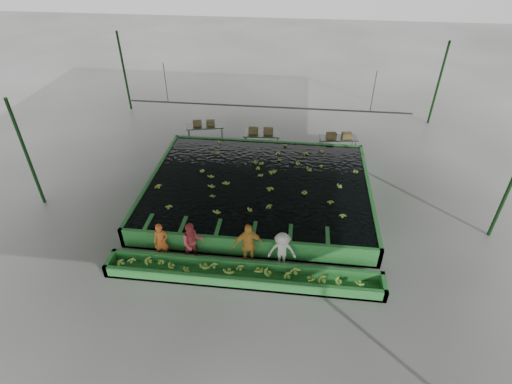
# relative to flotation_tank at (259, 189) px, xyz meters

# --- Properties ---
(ground) EXTENTS (80.00, 80.00, 0.00)m
(ground) POSITION_rel_flotation_tank_xyz_m (0.00, -1.50, -0.45)
(ground) COLOR slate
(ground) RESTS_ON ground
(shed_roof) EXTENTS (20.00, 22.00, 0.04)m
(shed_roof) POSITION_rel_flotation_tank_xyz_m (0.00, -1.50, 4.55)
(shed_roof) COLOR gray
(shed_roof) RESTS_ON shed_posts
(shed_posts) EXTENTS (20.00, 22.00, 5.00)m
(shed_posts) POSITION_rel_flotation_tank_xyz_m (0.00, -1.50, 2.05)
(shed_posts) COLOR #133712
(shed_posts) RESTS_ON ground
(flotation_tank) EXTENTS (10.00, 8.00, 0.90)m
(flotation_tank) POSITION_rel_flotation_tank_xyz_m (0.00, 0.00, 0.00)
(flotation_tank) COLOR #2E8537
(flotation_tank) RESTS_ON ground
(tank_water) EXTENTS (9.70, 7.70, 0.00)m
(tank_water) POSITION_rel_flotation_tank_xyz_m (0.00, -0.00, 0.40)
(tank_water) COLOR black
(tank_water) RESTS_ON flotation_tank
(sorting_trough) EXTENTS (10.00, 1.00, 0.50)m
(sorting_trough) POSITION_rel_flotation_tank_xyz_m (0.00, -5.10, -0.20)
(sorting_trough) COLOR #2E8537
(sorting_trough) RESTS_ON ground
(cableway_rail) EXTENTS (0.08, 0.08, 14.00)m
(cableway_rail) POSITION_rel_flotation_tank_xyz_m (0.00, 3.50, 2.55)
(cableway_rail) COLOR #59605B
(cableway_rail) RESTS_ON shed_roof
(rail_hanger_left) EXTENTS (0.04, 0.04, 2.00)m
(rail_hanger_left) POSITION_rel_flotation_tank_xyz_m (-5.00, 3.50, 3.55)
(rail_hanger_left) COLOR #59605B
(rail_hanger_left) RESTS_ON shed_roof
(rail_hanger_right) EXTENTS (0.04, 0.04, 2.00)m
(rail_hanger_right) POSITION_rel_flotation_tank_xyz_m (5.00, 3.50, 3.55)
(rail_hanger_right) COLOR #59605B
(rail_hanger_right) RESTS_ON shed_roof
(worker_a) EXTENTS (0.62, 0.47, 1.55)m
(worker_a) POSITION_rel_flotation_tank_xyz_m (-3.19, -4.30, 0.32)
(worker_a) COLOR orange
(worker_a) RESTS_ON ground
(worker_b) EXTENTS (1.02, 0.92, 1.70)m
(worker_b) POSITION_rel_flotation_tank_xyz_m (-1.98, -4.30, 0.40)
(worker_b) COLOR #CB4449
(worker_b) RESTS_ON ground
(worker_c) EXTENTS (1.20, 0.78, 1.89)m
(worker_c) POSITION_rel_flotation_tank_xyz_m (0.09, -4.30, 0.50)
(worker_c) COLOR gold
(worker_c) RESTS_ON ground
(worker_d) EXTENTS (1.06, 0.65, 1.59)m
(worker_d) POSITION_rel_flotation_tank_xyz_m (1.34, -4.30, 0.35)
(worker_d) COLOR silver
(worker_d) RESTS_ON ground
(packing_table_left) EXTENTS (2.23, 1.29, 0.95)m
(packing_table_left) POSITION_rel_flotation_tank_xyz_m (-3.66, 5.26, 0.03)
(packing_table_left) COLOR #59605B
(packing_table_left) RESTS_ON ground
(packing_table_mid) EXTENTS (2.03, 0.91, 0.90)m
(packing_table_mid) POSITION_rel_flotation_tank_xyz_m (-0.36, 4.71, 0.00)
(packing_table_mid) COLOR #59605B
(packing_table_mid) RESTS_ON ground
(packing_table_right) EXTENTS (2.09, 1.06, 0.91)m
(packing_table_right) POSITION_rel_flotation_tank_xyz_m (3.80, 4.73, 0.01)
(packing_table_right) COLOR #59605B
(packing_table_right) RESTS_ON ground
(box_stack_left) EXTENTS (1.26, 0.56, 0.26)m
(box_stack_left) POSITION_rel_flotation_tank_xyz_m (-3.72, 5.30, 0.50)
(box_stack_left) COLOR brown
(box_stack_left) RESTS_ON packing_table_left
(box_stack_mid) EXTENTS (1.36, 0.43, 0.29)m
(box_stack_mid) POSITION_rel_flotation_tank_xyz_m (-0.41, 4.78, 0.45)
(box_stack_mid) COLOR brown
(box_stack_mid) RESTS_ON packing_table_mid
(box_stack_right) EXTENTS (1.40, 0.57, 0.29)m
(box_stack_right) POSITION_rel_flotation_tank_xyz_m (3.83, 4.67, 0.46)
(box_stack_right) COLOR brown
(box_stack_right) RESTS_ON packing_table_right
(floating_bananas) EXTENTS (9.26, 6.32, 0.13)m
(floating_bananas) POSITION_rel_flotation_tank_xyz_m (0.00, 0.80, 0.40)
(floating_bananas) COLOR #81B43B
(floating_bananas) RESTS_ON tank_water
(trough_bananas) EXTENTS (9.02, 0.60, 0.12)m
(trough_bananas) POSITION_rel_flotation_tank_xyz_m (0.00, -5.10, -0.05)
(trough_bananas) COLOR #81B43B
(trough_bananas) RESTS_ON sorting_trough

